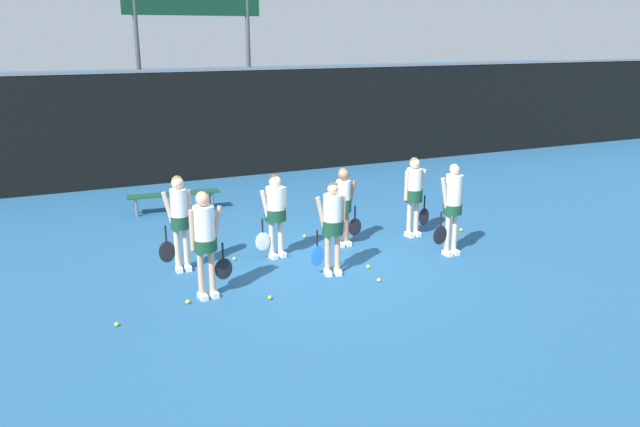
% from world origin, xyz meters
% --- Properties ---
extents(ground_plane, '(140.00, 140.00, 0.00)m').
position_xyz_m(ground_plane, '(0.00, 0.00, 0.00)').
color(ground_plane, '#235684').
extents(fence_windscreen, '(60.00, 0.08, 3.21)m').
position_xyz_m(fence_windscreen, '(0.00, 7.77, 1.62)').
color(fence_windscreen, black).
rests_on(fence_windscreen, ground_plane).
extents(scoreboard, '(4.18, 0.15, 5.99)m').
position_xyz_m(scoreboard, '(-0.00, 9.52, 4.75)').
color(scoreboard, '#515156').
rests_on(scoreboard, ground_plane).
extents(bench_courtside, '(2.21, 0.56, 0.47)m').
position_xyz_m(bench_courtside, '(-1.85, 4.64, 0.41)').
color(bench_courtside, '#19472D').
rests_on(bench_courtside, ground_plane).
extents(player_0, '(0.68, 0.39, 1.78)m').
position_xyz_m(player_0, '(-2.41, -0.70, 1.07)').
color(player_0, tan).
rests_on(player_0, ground_plane).
extents(player_1, '(0.64, 0.38, 1.68)m').
position_xyz_m(player_1, '(-0.12, -0.61, 0.99)').
color(player_1, tan).
rests_on(player_1, ground_plane).
extents(player_2, '(0.66, 0.36, 1.80)m').
position_xyz_m(player_2, '(2.42, -0.62, 1.06)').
color(player_2, beige).
rests_on(player_2, ground_plane).
extents(player_3, '(0.63, 0.34, 1.77)m').
position_xyz_m(player_3, '(-2.53, 0.68, 1.04)').
color(player_3, beige).
rests_on(player_3, ground_plane).
extents(player_4, '(0.68, 0.41, 1.63)m').
position_xyz_m(player_4, '(-0.73, 0.64, 0.97)').
color(player_4, beige).
rests_on(player_4, ground_plane).
extents(player_5, '(0.62, 0.33, 1.60)m').
position_xyz_m(player_5, '(0.76, 0.73, 0.94)').
color(player_5, '#8C664C').
rests_on(player_5, ground_plane).
extents(player_6, '(0.65, 0.38, 1.70)m').
position_xyz_m(player_6, '(2.39, 0.68, 1.01)').
color(player_6, beige).
rests_on(player_6, ground_plane).
extents(tennis_ball_0, '(0.06, 0.06, 0.06)m').
position_xyz_m(tennis_ball_0, '(-1.52, 0.79, 0.03)').
color(tennis_ball_0, '#CCE033').
rests_on(tennis_ball_0, ground_plane).
extents(tennis_ball_1, '(0.07, 0.07, 0.07)m').
position_xyz_m(tennis_ball_1, '(3.52, 0.49, 0.03)').
color(tennis_ball_1, '#CCE033').
rests_on(tennis_ball_1, ground_plane).
extents(tennis_ball_2, '(0.06, 0.06, 0.06)m').
position_xyz_m(tennis_ball_2, '(-3.92, -1.19, 0.03)').
color(tennis_ball_2, '#CCE033').
rests_on(tennis_ball_2, ground_plane).
extents(tennis_ball_3, '(0.07, 0.07, 0.07)m').
position_xyz_m(tennis_ball_3, '(-1.52, -1.21, 0.03)').
color(tennis_ball_3, '#CCE033').
rests_on(tennis_ball_3, ground_plane).
extents(tennis_ball_4, '(0.07, 0.07, 0.07)m').
position_xyz_m(tennis_ball_4, '(-2.78, -0.83, 0.04)').
color(tennis_ball_4, '#CCE033').
rests_on(tennis_ball_4, ground_plane).
extents(tennis_ball_5, '(0.07, 0.07, 0.07)m').
position_xyz_m(tennis_ball_5, '(0.46, -1.29, 0.03)').
color(tennis_ball_5, '#CCE033').
rests_on(tennis_ball_5, ground_plane).
extents(tennis_ball_6, '(0.07, 0.07, 0.07)m').
position_xyz_m(tennis_ball_6, '(0.23, 1.50, 0.03)').
color(tennis_ball_6, '#CCE033').
rests_on(tennis_ball_6, ground_plane).
extents(tennis_ball_7, '(0.07, 0.07, 0.07)m').
position_xyz_m(tennis_ball_7, '(0.60, -0.64, 0.03)').
color(tennis_ball_7, '#CCE033').
rests_on(tennis_ball_7, ground_plane).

